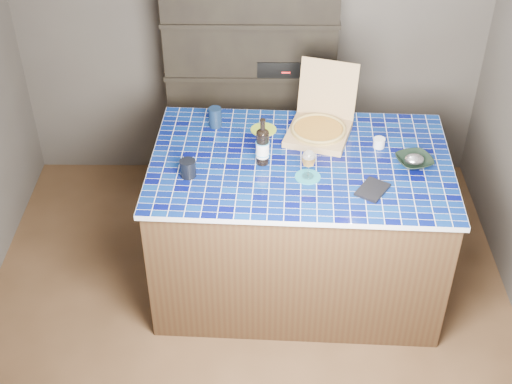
{
  "coord_description": "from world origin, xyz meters",
  "views": [
    {
      "loc": [
        0.09,
        -3.12,
        3.49
      ],
      "look_at": [
        0.06,
        0.0,
        1.07
      ],
      "focal_mm": 50.0,
      "sensor_mm": 36.0,
      "label": 1
    }
  ],
  "objects_px": {
    "kitchen_island": "(298,224)",
    "pizza_box": "(319,127)",
    "mead_bottle": "(263,146)",
    "bowl": "(414,161)",
    "wine_glass": "(309,159)",
    "dvd_case": "(373,190)"
  },
  "relations": [
    {
      "from": "wine_glass",
      "to": "bowl",
      "type": "distance_m",
      "value": 0.66
    },
    {
      "from": "dvd_case",
      "to": "bowl",
      "type": "relative_size",
      "value": 0.94
    },
    {
      "from": "pizza_box",
      "to": "bowl",
      "type": "distance_m",
      "value": 0.64
    },
    {
      "from": "kitchen_island",
      "to": "wine_glass",
      "type": "relative_size",
      "value": 10.22
    },
    {
      "from": "mead_bottle",
      "to": "dvd_case",
      "type": "distance_m",
      "value": 0.7
    },
    {
      "from": "bowl",
      "to": "wine_glass",
      "type": "bearing_deg",
      "value": -168.21
    },
    {
      "from": "pizza_box",
      "to": "wine_glass",
      "type": "bearing_deg",
      "value": -84.87
    },
    {
      "from": "kitchen_island",
      "to": "pizza_box",
      "type": "relative_size",
      "value": 3.45
    },
    {
      "from": "dvd_case",
      "to": "bowl",
      "type": "bearing_deg",
      "value": 75.95
    },
    {
      "from": "kitchen_island",
      "to": "wine_glass",
      "type": "xyz_separation_m",
      "value": [
        0.03,
        -0.17,
        0.63
      ]
    },
    {
      "from": "mead_bottle",
      "to": "wine_glass",
      "type": "distance_m",
      "value": 0.3
    },
    {
      "from": "mead_bottle",
      "to": "wine_glass",
      "type": "bearing_deg",
      "value": -28.39
    },
    {
      "from": "mead_bottle",
      "to": "kitchen_island",
      "type": "bearing_deg",
      "value": 6.12
    },
    {
      "from": "pizza_box",
      "to": "dvd_case",
      "type": "distance_m",
      "value": 0.65
    },
    {
      "from": "bowl",
      "to": "kitchen_island",
      "type": "bearing_deg",
      "value": 177.03
    },
    {
      "from": "pizza_box",
      "to": "mead_bottle",
      "type": "bearing_deg",
      "value": -122.27
    },
    {
      "from": "wine_glass",
      "to": "dvd_case",
      "type": "bearing_deg",
      "value": -19.07
    },
    {
      "from": "kitchen_island",
      "to": "bowl",
      "type": "xyz_separation_m",
      "value": [
        0.68,
        -0.04,
        0.53
      ]
    },
    {
      "from": "wine_glass",
      "to": "bowl",
      "type": "relative_size",
      "value": 0.87
    },
    {
      "from": "mead_bottle",
      "to": "pizza_box",
      "type": "bearing_deg",
      "value": 41.22
    },
    {
      "from": "kitchen_island",
      "to": "wine_glass",
      "type": "distance_m",
      "value": 0.65
    },
    {
      "from": "pizza_box",
      "to": "bowl",
      "type": "xyz_separation_m",
      "value": [
        0.55,
        -0.32,
        -0.03
      ]
    }
  ]
}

